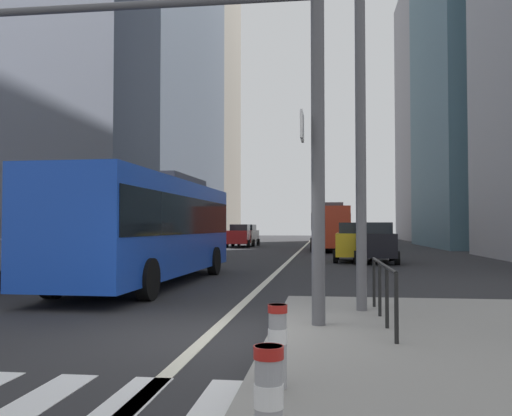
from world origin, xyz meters
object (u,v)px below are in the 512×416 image
(car_oncoming_mid, at_px, (246,235))
(car_oncoming_far, at_px, (240,235))
(car_receding_near, at_px, (375,242))
(bollard_left, at_px, (278,341))
(car_receding_far, at_px, (355,242))
(traffic_signal_gantry, at_px, (172,84))
(city_bus_red_receding, at_px, (329,225))
(bollard_front, at_px, (269,404))
(street_lamp_post, at_px, (360,43))
(city_bus_blue_oncoming, at_px, (150,223))
(city_bus_red_distant, at_px, (338,226))

(car_oncoming_mid, relative_size, car_oncoming_far, 0.98)
(car_oncoming_mid, height_order, car_receding_near, same)
(car_receding_near, xyz_separation_m, bollard_left, (-2.85, -21.42, -0.39))
(car_receding_far, bearing_deg, traffic_signal_gantry, -102.16)
(city_bus_red_receding, relative_size, bollard_front, 14.11)
(city_bus_red_receding, distance_m, car_oncoming_far, 9.18)
(car_oncoming_mid, relative_size, traffic_signal_gantry, 0.58)
(car_oncoming_mid, bearing_deg, car_receding_far, -67.60)
(car_oncoming_mid, xyz_separation_m, street_lamp_post, (7.80, -37.80, 4.29))
(traffic_signal_gantry, distance_m, bollard_front, 6.81)
(traffic_signal_gantry, xyz_separation_m, street_lamp_post, (3.24, 1.64, 1.12))
(city_bus_red_receding, height_order, street_lamp_post, street_lamp_post)
(bollard_front, bearing_deg, traffic_signal_gantry, 112.28)
(traffic_signal_gantry, relative_size, street_lamp_post, 0.90)
(car_oncoming_far, height_order, bollard_left, car_oncoming_far)
(car_oncoming_mid, distance_m, car_receding_far, 22.50)
(city_bus_red_receding, height_order, car_oncoming_mid, city_bus_red_receding)
(bollard_front, bearing_deg, car_receding_far, 85.68)
(car_receding_near, bearing_deg, bollard_left, -97.59)
(city_bus_blue_oncoming, height_order, bollard_left, city_bus_blue_oncoming)
(car_receding_far, relative_size, bollard_front, 5.31)
(city_bus_red_distant, xyz_separation_m, car_oncoming_far, (-8.69, -16.94, -0.85))
(car_oncoming_mid, relative_size, street_lamp_post, 0.52)
(car_receding_near, relative_size, bollard_left, 5.56)
(car_receding_near, distance_m, car_receding_far, 1.16)
(city_bus_blue_oncoming, xyz_separation_m, car_receding_near, (7.66, 10.94, -0.85))
(city_bus_red_distant, xyz_separation_m, car_oncoming_mid, (-8.56, -14.57, -0.85))
(bollard_front, bearing_deg, city_bus_red_distant, 88.26)
(car_oncoming_far, xyz_separation_m, street_lamp_post, (7.93, -35.43, 4.29))
(city_bus_red_receding, distance_m, traffic_signal_gantry, 32.12)
(city_bus_red_receding, relative_size, traffic_signal_gantry, 1.62)
(street_lamp_post, bearing_deg, bollard_front, -98.44)
(car_receding_far, bearing_deg, city_bus_red_distant, 90.02)
(street_lamp_post, bearing_deg, bollard_left, -102.72)
(car_receding_near, distance_m, bollard_front, 23.49)
(bollard_left, bearing_deg, car_receding_far, 85.02)
(city_bus_red_receding, distance_m, car_receding_far, 13.35)
(city_bus_blue_oncoming, height_order, city_bus_red_distant, same)
(city_bus_red_distant, distance_m, car_oncoming_mid, 16.92)
(car_oncoming_mid, bearing_deg, city_bus_red_distant, 59.57)
(city_bus_red_receding, bearing_deg, bollard_front, -90.99)
(city_bus_red_receding, xyz_separation_m, bollard_front, (-0.64, -37.28, -1.23))
(city_bus_red_receding, height_order, car_oncoming_far, city_bus_red_receding)
(city_bus_blue_oncoming, relative_size, street_lamp_post, 1.36)
(city_bus_blue_oncoming, bearing_deg, car_receding_far, 59.95)
(city_bus_red_distant, distance_m, bollard_left, 57.52)
(city_bus_blue_oncoming, relative_size, bollard_front, 13.21)
(traffic_signal_gantry, relative_size, bollard_front, 8.71)
(city_bus_red_distant, relative_size, car_oncoming_mid, 2.56)
(city_bus_red_receding, distance_m, bollard_left, 35.40)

